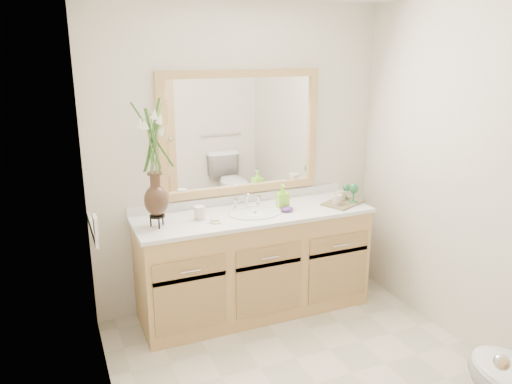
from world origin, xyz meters
name	(u,v)px	position (x,y,z in m)	size (l,w,h in m)	color
floor	(316,383)	(0.00, 0.00, 0.00)	(2.60, 2.60, 0.00)	beige
wall_back	(240,158)	(0.00, 1.30, 1.20)	(2.40, 0.02, 2.40)	white
wall_left	(105,232)	(-1.20, 0.00, 1.20)	(0.02, 2.60, 2.40)	white
wall_right	(482,182)	(1.20, 0.00, 1.20)	(0.02, 2.60, 2.40)	white
vanity	(254,264)	(0.00, 1.01, 0.40)	(1.80, 0.55, 0.80)	tan
counter	(254,214)	(0.00, 1.01, 0.82)	(1.84, 0.57, 0.03)	white
sink	(255,220)	(0.00, 1.00, 0.78)	(0.38, 0.34, 0.23)	white
mirror	(241,133)	(0.00, 1.28, 1.41)	(1.32, 0.04, 0.97)	white
switch_plate	(95,225)	(-1.19, 0.76, 0.98)	(0.02, 0.12, 0.12)	white
door	(440,380)	(-0.30, -1.29, 1.00)	(0.80, 0.03, 2.00)	tan
flower_vase	(153,150)	(-0.75, 0.99, 1.39)	(0.20, 0.20, 0.82)	black
tumbler	(200,213)	(-0.43, 1.03, 0.88)	(0.08, 0.08, 0.10)	beige
soap_dish	(215,221)	(-0.35, 0.92, 0.84)	(0.09, 0.09, 0.03)	beige
soap_bottle	(283,198)	(0.25, 1.02, 0.92)	(0.08, 0.08, 0.17)	#88DF34
purple_dish	(287,209)	(0.24, 0.94, 0.85)	(0.10, 0.08, 0.04)	#4E2673
tray	(343,203)	(0.75, 0.94, 0.84)	(0.33, 0.22, 0.02)	brown
mug_left	(336,199)	(0.67, 0.91, 0.89)	(0.09, 0.08, 0.09)	beige
mug_right	(342,194)	(0.77, 1.00, 0.89)	(0.09, 0.08, 0.09)	beige
goblet_front	(354,189)	(0.82, 0.90, 0.95)	(0.07, 0.07, 0.16)	#236937
goblet_back	(346,189)	(0.82, 1.01, 0.93)	(0.06, 0.06, 0.13)	#236937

